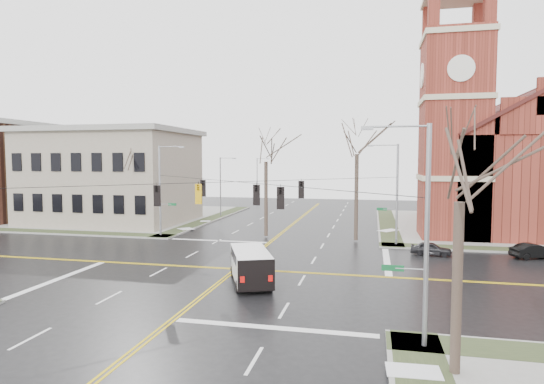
% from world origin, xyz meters
% --- Properties ---
extents(ground, '(120.00, 120.00, 0.00)m').
position_xyz_m(ground, '(0.00, 0.00, 0.00)').
color(ground, black).
rests_on(ground, ground).
extents(sidewalks, '(80.00, 80.00, 0.17)m').
position_xyz_m(sidewalks, '(0.00, 0.00, 0.08)').
color(sidewalks, gray).
rests_on(sidewalks, ground).
extents(road_markings, '(100.00, 100.00, 0.01)m').
position_xyz_m(road_markings, '(0.00, 0.00, 0.01)').
color(road_markings, gold).
rests_on(road_markings, ground).
extents(church, '(24.28, 27.48, 27.50)m').
position_xyz_m(church, '(24.76, 24.78, 8.43)').
color(church, maroon).
rests_on(church, ground).
extents(civic_building_a, '(18.00, 14.00, 11.00)m').
position_xyz_m(civic_building_a, '(-22.00, 20.00, 5.50)').
color(civic_building_a, gray).
rests_on(civic_building_a, ground).
extents(signal_pole_ne, '(2.75, 0.22, 9.00)m').
position_xyz_m(signal_pole_ne, '(11.32, 11.50, 4.95)').
color(signal_pole_ne, gray).
rests_on(signal_pole_ne, ground).
extents(signal_pole_nw, '(2.75, 0.22, 9.00)m').
position_xyz_m(signal_pole_nw, '(-11.32, 11.50, 4.95)').
color(signal_pole_nw, gray).
rests_on(signal_pole_nw, ground).
extents(signal_pole_se, '(2.75, 0.22, 9.00)m').
position_xyz_m(signal_pole_se, '(11.32, -11.50, 4.95)').
color(signal_pole_se, gray).
rests_on(signal_pole_se, ground).
extents(span_wires, '(23.02, 23.02, 0.03)m').
position_xyz_m(span_wires, '(0.00, 0.00, 6.20)').
color(span_wires, black).
rests_on(span_wires, ground).
extents(traffic_signals, '(8.21, 8.26, 1.30)m').
position_xyz_m(traffic_signals, '(-0.00, -0.67, 5.45)').
color(traffic_signals, black).
rests_on(traffic_signals, ground).
extents(streetlight_north_a, '(2.30, 0.20, 8.00)m').
position_xyz_m(streetlight_north_a, '(-10.65, 28.00, 4.47)').
color(streetlight_north_a, gray).
rests_on(streetlight_north_a, ground).
extents(streetlight_north_b, '(2.30, 0.20, 8.00)m').
position_xyz_m(streetlight_north_b, '(-10.65, 48.00, 4.47)').
color(streetlight_north_b, gray).
rests_on(streetlight_north_b, ground).
extents(cargo_van, '(4.04, 5.88, 2.10)m').
position_xyz_m(cargo_van, '(1.91, -3.27, 1.24)').
color(cargo_van, white).
rests_on(cargo_van, ground).
extents(parked_car_a, '(3.32, 1.71, 1.08)m').
position_xyz_m(parked_car_a, '(14.05, 7.92, 0.54)').
color(parked_car_a, black).
rests_on(parked_car_a, ground).
extents(parked_car_b, '(3.81, 2.44, 1.19)m').
position_xyz_m(parked_car_b, '(21.81, 8.37, 0.59)').
color(parked_car_b, black).
rests_on(parked_car_b, ground).
extents(tree_nw_far, '(4.00, 4.00, 10.11)m').
position_xyz_m(tree_nw_far, '(-15.30, 13.95, 7.34)').
color(tree_nw_far, '#3A2E25').
rests_on(tree_nw_far, ground).
extents(tree_nw_near, '(4.00, 4.00, 11.12)m').
position_xyz_m(tree_nw_near, '(-1.01, 13.43, 8.06)').
color(tree_nw_near, '#3A2E25').
rests_on(tree_nw_near, ground).
extents(tree_ne, '(4.00, 4.00, 12.20)m').
position_xyz_m(tree_ne, '(7.87, 12.82, 8.82)').
color(tree_ne, '#3A2E25').
rests_on(tree_ne, ground).
extents(tree_se, '(4.00, 4.00, 9.15)m').
position_xyz_m(tree_se, '(12.30, -13.69, 6.65)').
color(tree_se, '#3A2E25').
rests_on(tree_se, ground).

